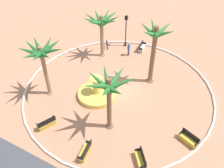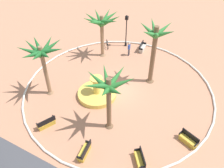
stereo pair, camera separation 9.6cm
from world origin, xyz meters
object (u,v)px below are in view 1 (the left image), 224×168
at_px(palm_tree_by_curb, 102,23).
at_px(bench_east, 47,124).
at_px(palm_tree_mid_plaza, 109,89).
at_px(palm_tree_near_fountain, 41,54).
at_px(bench_west, 140,160).
at_px(bench_north, 85,152).
at_px(fountain, 97,93).
at_px(bench_southeast, 188,140).
at_px(person_cyclist_helmet, 129,48).
at_px(palm_tree_far_side, 155,41).
at_px(bicycle_red_frame, 107,44).
at_px(lamppost, 126,28).
at_px(bench_southwest, 142,48).

height_order(palm_tree_by_curb, bench_east, palm_tree_by_curb).
distance_m(palm_tree_mid_plaza, bench_east, 6.65).
height_order(palm_tree_near_fountain, bench_west, palm_tree_near_fountain).
bearing_deg(bench_north, fountain, -67.10).
relative_size(palm_tree_mid_plaza, bench_west, 3.55).
height_order(palm_tree_by_curb, palm_tree_mid_plaza, palm_tree_mid_plaza).
xyz_separation_m(bench_west, bench_southeast, (-2.70, -3.49, 0.00)).
bearing_deg(person_cyclist_helmet, bench_east, 83.47).
relative_size(palm_tree_far_side, bench_west, 4.18).
distance_m(bench_north, bench_southeast, 8.27).
relative_size(bench_east, person_cyclist_helmet, 0.97).
xyz_separation_m(palm_tree_far_side, bench_southeast, (-5.57, 5.85, -4.43)).
height_order(bench_east, bicycle_red_frame, bench_east).
distance_m(fountain, person_cyclist_helmet, 7.95).
bearing_deg(palm_tree_near_fountain, palm_tree_far_side, -141.50).
xyz_separation_m(fountain, palm_tree_by_curb, (3.03, -6.43, 3.89)).
xyz_separation_m(palm_tree_near_fountain, lamppost, (-2.75, -11.60, -2.16)).
distance_m(palm_tree_by_curb, lamppost, 4.00).
height_order(palm_tree_far_side, bench_southwest, palm_tree_far_side).
relative_size(bench_north, bench_southwest, 1.01).
distance_m(palm_tree_far_side, bench_north, 11.62).
bearing_deg(palm_tree_far_side, bench_west, 107.08).
relative_size(palm_tree_by_curb, palm_tree_mid_plaza, 0.96).
height_order(fountain, person_cyclist_helmet, fountain).
bearing_deg(palm_tree_near_fountain, palm_tree_by_curb, -98.84).
xyz_separation_m(palm_tree_far_side, bench_east, (5.55, 9.88, -4.43)).
height_order(bench_east, bench_southwest, same).
bearing_deg(bench_east, bench_southwest, -99.52).
height_order(palm_tree_near_fountain, bench_southeast, palm_tree_near_fountain).
xyz_separation_m(bench_west, bench_southwest, (5.90, -14.54, 0.00)).
height_order(bench_north, lamppost, lamppost).
distance_m(fountain, bench_east, 5.65).
xyz_separation_m(bench_southeast, bicycle_red_frame, (12.81, -9.71, 0.04)).
xyz_separation_m(palm_tree_far_side, bench_west, (-2.87, 9.35, -4.43)).
relative_size(palm_tree_near_fountain, palm_tree_by_curb, 1.06).
xyz_separation_m(palm_tree_far_side, lamppost, (5.31, -5.18, -2.33)).
bearing_deg(lamppost, palm_tree_mid_plaza, 109.60).
height_order(palm_tree_mid_plaza, bench_east, palm_tree_mid_plaza).
height_order(palm_tree_near_fountain, bench_north, palm_tree_near_fountain).
bearing_deg(palm_tree_mid_plaza, palm_tree_far_side, -96.60).
relative_size(palm_tree_mid_plaza, bench_southwest, 3.40).
relative_size(lamppost, person_cyclist_helmet, 2.44).
relative_size(palm_tree_by_curb, bench_north, 3.23).
distance_m(palm_tree_mid_plaza, palm_tree_far_side, 7.42).
bearing_deg(bench_east, bench_west, -176.39).
bearing_deg(bench_southeast, fountain, -8.07).
bearing_deg(bench_southwest, bench_north, 96.78).
distance_m(fountain, palm_tree_near_fountain, 6.37).
distance_m(fountain, palm_tree_by_curb, 8.11).
height_order(bench_west, person_cyclist_helmet, person_cyclist_helmet).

